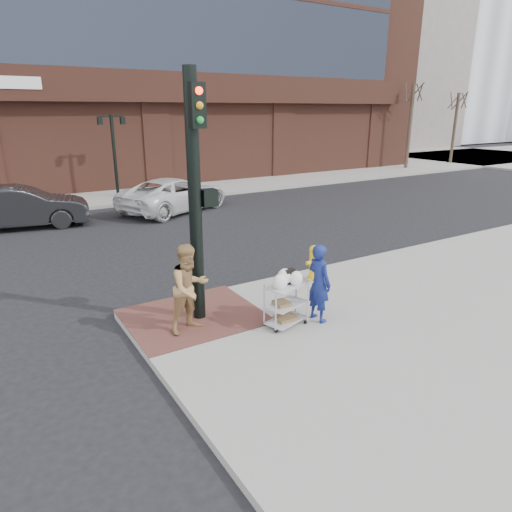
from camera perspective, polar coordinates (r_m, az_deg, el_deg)
ground at (r=9.55m, az=-2.21°, el=-9.48°), size 220.00×220.00×0.00m
sidewalk_far at (r=42.99m, az=-8.91°, el=11.91°), size 65.00×36.00×0.15m
brick_curb_ramp at (r=9.97m, az=-7.83°, el=-7.42°), size 2.80×2.40×0.01m
filler_block at (r=63.49m, az=13.47°, el=21.59°), size 14.00×20.00×18.00m
bare_tree_a at (r=36.97m, az=19.16°, el=19.87°), size 1.80×1.80×7.20m
bare_tree_b at (r=41.99m, az=24.07°, el=18.34°), size 1.80×1.80×6.70m
lamp_post at (r=24.26m, az=-17.36°, el=12.91°), size 1.32×0.22×4.00m
traffic_signal_pole at (r=9.09m, az=-7.49°, el=7.87°), size 0.61×0.51×5.00m
woman_blue at (r=9.49m, az=7.88°, el=-3.34°), size 0.44×0.63×1.66m
pedestrian_tan at (r=9.05m, az=-8.31°, el=-4.00°), size 1.00×0.86×1.79m
sedan_dark at (r=19.74m, az=-27.32°, el=5.43°), size 5.12×2.54×1.61m
minivan_white at (r=20.92m, az=-10.11°, el=7.58°), size 5.92×4.47×1.49m
utility_cart at (r=9.31m, az=3.81°, el=-5.58°), size 0.95×0.70×1.19m
fire_hydrant at (r=11.81m, az=7.19°, el=-0.81°), size 0.44×0.31×0.94m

